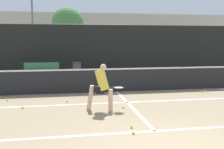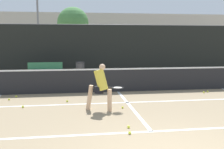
{
  "view_description": "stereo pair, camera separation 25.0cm",
  "coord_description": "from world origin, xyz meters",
  "px_view_note": "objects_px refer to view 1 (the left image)",
  "views": [
    {
      "loc": [
        -1.96,
        -4.02,
        2.09
      ],
      "look_at": [
        -0.51,
        4.34,
        0.95
      ],
      "focal_mm": 42.0,
      "sensor_mm": 36.0,
      "label": 1
    },
    {
      "loc": [
        -1.71,
        -4.06,
        2.09
      ],
      "look_at": [
        -0.51,
        4.34,
        0.95
      ],
      "focal_mm": 42.0,
      "sensor_mm": 36.0,
      "label": 2
    }
  ],
  "objects_px": {
    "courtside_bench": "(42,70)",
    "player_practicing": "(102,86)",
    "trash_bin": "(77,70)",
    "parked_car": "(148,59)"
  },
  "relations": [
    {
      "from": "parked_car",
      "to": "trash_bin",
      "type": "bearing_deg",
      "value": -137.11
    },
    {
      "from": "trash_bin",
      "to": "parked_car",
      "type": "height_order",
      "value": "parked_car"
    },
    {
      "from": "trash_bin",
      "to": "player_practicing",
      "type": "bearing_deg",
      "value": -86.18
    },
    {
      "from": "player_practicing",
      "to": "trash_bin",
      "type": "xyz_separation_m",
      "value": [
        -0.46,
        6.82,
        -0.32
      ]
    },
    {
      "from": "trash_bin",
      "to": "parked_car",
      "type": "xyz_separation_m",
      "value": [
        5.73,
        5.33,
        0.14
      ]
    },
    {
      "from": "player_practicing",
      "to": "parked_car",
      "type": "height_order",
      "value": "player_practicing"
    },
    {
      "from": "player_practicing",
      "to": "trash_bin",
      "type": "bearing_deg",
      "value": 117.27
    },
    {
      "from": "courtside_bench",
      "to": "player_practicing",
      "type": "bearing_deg",
      "value": -70.53
    },
    {
      "from": "courtside_bench",
      "to": "parked_car",
      "type": "distance_m",
      "value": 9.29
    },
    {
      "from": "player_practicing",
      "to": "parked_car",
      "type": "xyz_separation_m",
      "value": [
        5.28,
        12.15,
        -0.17
      ]
    }
  ]
}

